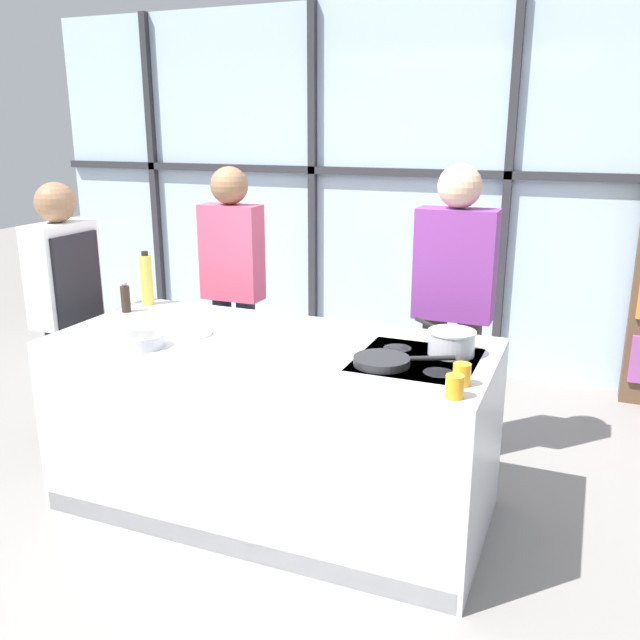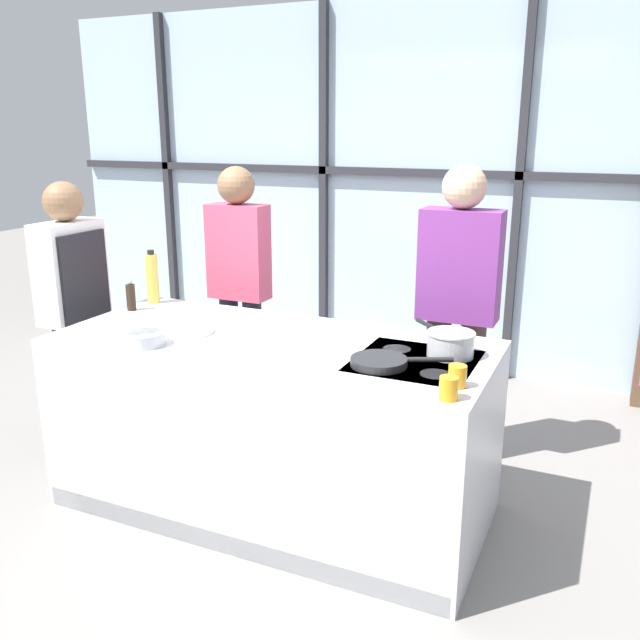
# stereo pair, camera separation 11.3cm
# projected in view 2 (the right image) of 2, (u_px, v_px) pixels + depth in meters

# --- Properties ---
(ground_plane) EXTENTS (18.00, 18.00, 0.00)m
(ground_plane) POSITION_uv_depth(u_px,v_px,m) (274.00, 503.00, 3.51)
(ground_plane) COLOR gray
(back_window_wall) EXTENTS (6.40, 0.10, 2.80)m
(back_window_wall) POSITION_uv_depth(u_px,v_px,m) (417.00, 190.00, 5.21)
(back_window_wall) COLOR silver
(back_window_wall) RESTS_ON ground_plane
(demo_island) EXTENTS (2.12, 0.94, 0.89)m
(demo_island) POSITION_uv_depth(u_px,v_px,m) (273.00, 425.00, 3.38)
(demo_island) COLOR silver
(demo_island) RESTS_ON ground_plane
(chef) EXTENTS (0.22, 0.41, 1.59)m
(chef) POSITION_uv_depth(u_px,v_px,m) (75.00, 302.00, 3.92)
(chef) COLOR #232838
(chef) RESTS_ON ground_plane
(spectator_far_left) EXTENTS (0.38, 0.23, 1.65)m
(spectator_far_left) POSITION_uv_depth(u_px,v_px,m) (239.00, 277.00, 4.29)
(spectator_far_left) COLOR #232838
(spectator_far_left) RESTS_ON ground_plane
(spectator_center_left) EXTENTS (0.43, 0.24, 1.69)m
(spectator_center_left) POSITION_uv_depth(u_px,v_px,m) (458.00, 299.00, 3.73)
(spectator_center_left) COLOR #47382D
(spectator_center_left) RESTS_ON ground_plane
(frying_pan) EXTENTS (0.42, 0.27, 0.04)m
(frying_pan) POSITION_uv_depth(u_px,v_px,m) (381.00, 361.00, 2.91)
(frying_pan) COLOR #232326
(frying_pan) RESTS_ON demo_island
(saucepan) EXTENTS (0.33, 0.31, 0.11)m
(saucepan) POSITION_uv_depth(u_px,v_px,m) (450.00, 343.00, 3.02)
(saucepan) COLOR silver
(saucepan) RESTS_ON demo_island
(white_plate) EXTENTS (0.24, 0.24, 0.01)m
(white_plate) POSITION_uv_depth(u_px,v_px,m) (190.00, 331.00, 3.37)
(white_plate) COLOR white
(white_plate) RESTS_ON demo_island
(mixing_bowl) EXTENTS (0.21, 0.21, 0.06)m
(mixing_bowl) POSITION_uv_depth(u_px,v_px,m) (143.00, 338.00, 3.18)
(mixing_bowl) COLOR silver
(mixing_bowl) RESTS_ON demo_island
(oil_bottle) EXTENTS (0.07, 0.07, 0.31)m
(oil_bottle) POSITION_uv_depth(u_px,v_px,m) (152.00, 278.00, 3.91)
(oil_bottle) COLOR #E0CC4C
(oil_bottle) RESTS_ON demo_island
(pepper_grinder) EXTENTS (0.05, 0.05, 0.18)m
(pepper_grinder) POSITION_uv_depth(u_px,v_px,m) (131.00, 296.00, 3.77)
(pepper_grinder) COLOR #332319
(pepper_grinder) RESTS_ON demo_island
(juice_glass_near) EXTENTS (0.07, 0.07, 0.09)m
(juice_glass_near) POSITION_uv_depth(u_px,v_px,m) (449.00, 388.00, 2.54)
(juice_glass_near) COLOR orange
(juice_glass_near) RESTS_ON demo_island
(juice_glass_far) EXTENTS (0.07, 0.07, 0.09)m
(juice_glass_far) POSITION_uv_depth(u_px,v_px,m) (457.00, 376.00, 2.66)
(juice_glass_far) COLOR orange
(juice_glass_far) RESTS_ON demo_island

